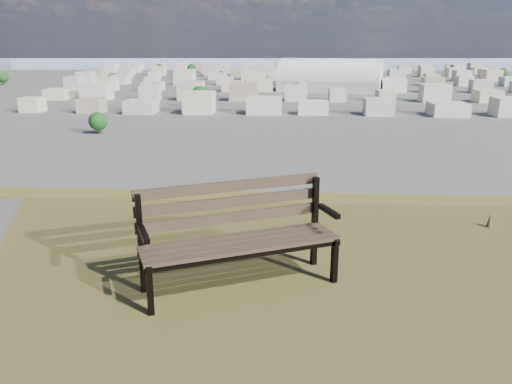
{
  "coord_description": "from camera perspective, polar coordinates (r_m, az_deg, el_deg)",
  "views": [
    {
      "loc": [
        -0.01,
        -2.57,
        27.1
      ],
      "look_at": [
        -0.41,
        3.47,
        25.3
      ],
      "focal_mm": 35.0,
      "sensor_mm": 36.0,
      "label": 1
    }
  ],
  "objects": [
    {
      "name": "city_blocks",
      "position": [
        397.71,
        3.94,
        13.09
      ],
      "size": [
        395.0,
        361.0,
        7.0
      ],
      "color": "beige",
      "rests_on": "ground"
    },
    {
      "name": "bay_water",
      "position": [
        902.98,
        3.97,
        14.77
      ],
      "size": [
        2400.0,
        700.0,
        0.12
      ],
      "primitive_type": "cube",
      "color": "#8293A6",
      "rests_on": "ground"
    },
    {
      "name": "far_hills",
      "position": [
        1406.81,
        1.42,
        16.46
      ],
      "size": [
        2050.0,
        340.0,
        60.0
      ],
      "color": "#A3B1CB",
      "rests_on": "ground"
    },
    {
      "name": "park_bench",
      "position": [
        4.45,
        -2.18,
        -4.33
      ],
      "size": [
        1.81,
        1.21,
        0.91
      ],
      "rotation": [
        0.0,
        0.0,
        0.42
      ],
      "color": "#3C2F23",
      "rests_on": "hilltop_mesa"
    },
    {
      "name": "arena",
      "position": [
        307.58,
        8.45,
        12.41
      ],
      "size": [
        63.69,
        38.58,
        25.08
      ],
      "rotation": [
        0.0,
        0.0,
        -0.24
      ],
      "color": "beige",
      "rests_on": "ground"
    },
    {
      "name": "city_trees",
      "position": [
        323.42,
        -0.87,
        12.58
      ],
      "size": [
        406.52,
        387.2,
        9.98
      ],
      "color": "#2F2117",
      "rests_on": "ground"
    }
  ]
}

